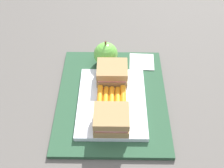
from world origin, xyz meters
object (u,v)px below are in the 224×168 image
object	(u,v)px
food_tray	(112,102)
apple	(106,54)
sandwich_half_left	(111,119)
paper_napkin	(142,62)
carrot_sticks_bundle	(112,98)
sandwich_half_right	(112,73)

from	to	relation	value
food_tray	apple	bearing A→B (deg)	7.04
sandwich_half_left	paper_napkin	distance (m)	0.25
food_tray	paper_napkin	distance (m)	0.18
apple	carrot_sticks_bundle	bearing A→B (deg)	-173.11
sandwich_half_right	paper_napkin	xyz separation A→B (m)	(0.08, -0.09, -0.03)
apple	sandwich_half_left	bearing A→B (deg)	-175.32
food_tray	sandwich_half_left	distance (m)	0.08
carrot_sticks_bundle	sandwich_half_left	bearing A→B (deg)	-179.68
sandwich_half_right	carrot_sticks_bundle	world-z (taller)	sandwich_half_right
food_tray	apple	distance (m)	0.16
food_tray	apple	world-z (taller)	apple
sandwich_half_left	sandwich_half_right	size ratio (longest dim) A/B	1.00
carrot_sticks_bundle	apple	size ratio (longest dim) A/B	0.96
apple	food_tray	bearing A→B (deg)	-172.96
sandwich_half_left	sandwich_half_right	xyz separation A→B (m)	(0.16, 0.00, 0.00)
food_tray	apple	xyz separation A→B (m)	(0.15, 0.02, 0.03)
sandwich_half_left	apple	distance (m)	0.23
carrot_sticks_bundle	paper_napkin	distance (m)	0.18
sandwich_half_left	paper_napkin	size ratio (longest dim) A/B	1.14
paper_napkin	sandwich_half_right	bearing A→B (deg)	133.91
sandwich_half_left	carrot_sticks_bundle	size ratio (longest dim) A/B	1.04
food_tray	paper_napkin	world-z (taller)	food_tray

